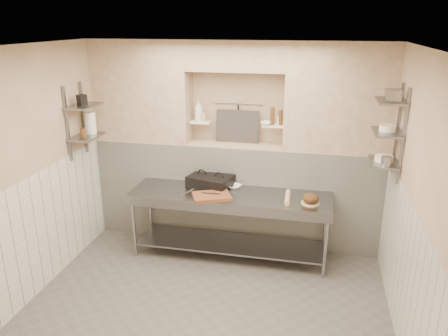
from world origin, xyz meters
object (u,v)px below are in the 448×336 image
(cutting_board, at_px, (212,196))
(rolling_pin, at_px, (288,197))
(panini_press, at_px, (211,181))
(bottle_soap, at_px, (199,111))
(mixing_bowl, at_px, (234,186))
(bowl_alcove, at_px, (266,123))
(prep_table, at_px, (230,212))
(jug_left, at_px, (90,123))
(bread_loaf, at_px, (311,198))

(cutting_board, bearing_deg, rolling_pin, 8.42)
(panini_press, xyz_separation_m, bottle_soap, (-0.25, 0.35, 0.88))
(mixing_bowl, bearing_deg, rolling_pin, -18.66)
(bowl_alcove, bearing_deg, bottle_soap, 177.01)
(bottle_soap, bearing_deg, prep_table, -45.94)
(panini_press, distance_m, jug_left, 1.76)
(cutting_board, relative_size, bottle_soap, 1.62)
(prep_table, distance_m, panini_press, 0.51)
(panini_press, bearing_deg, prep_table, -21.06)
(mixing_bowl, relative_size, jug_left, 0.68)
(rolling_pin, xyz_separation_m, bottle_soap, (-1.30, 0.60, 0.93))
(bottle_soap, bearing_deg, rolling_pin, -24.79)
(bread_loaf, bearing_deg, prep_table, 174.87)
(panini_press, bearing_deg, bowl_alcove, 38.52)
(bread_loaf, height_order, bottle_soap, bottle_soap)
(jug_left, bearing_deg, bowl_alcove, 13.35)
(jug_left, bearing_deg, bread_loaf, -1.67)
(prep_table, height_order, panini_press, panini_press)
(bowl_alcove, bearing_deg, cutting_board, -129.84)
(bowl_alcove, bearing_deg, jug_left, -166.65)
(panini_press, xyz_separation_m, cutting_board, (0.11, -0.39, -0.05))
(bowl_alcove, relative_size, jug_left, 0.52)
(prep_table, bearing_deg, mixing_bowl, 87.72)
(rolling_pin, distance_m, jug_left, 2.74)
(cutting_board, xyz_separation_m, bowl_alcove, (0.58, 0.69, 0.81))
(jug_left, bearing_deg, mixing_bowl, 6.97)
(mixing_bowl, relative_size, bread_loaf, 0.95)
(mixing_bowl, bearing_deg, panini_press, 179.81)
(panini_press, xyz_separation_m, rolling_pin, (1.05, -0.25, -0.04))
(prep_table, distance_m, bowl_alcove, 1.27)
(bottle_soap, xyz_separation_m, jug_left, (-1.32, -0.58, -0.10))
(panini_press, relative_size, bottle_soap, 2.21)
(bottle_soap, relative_size, jug_left, 1.03)
(panini_press, relative_size, jug_left, 2.28)
(panini_press, height_order, bowl_alcove, bowl_alcove)
(bottle_soap, bearing_deg, jug_left, -156.13)
(prep_table, xyz_separation_m, mixing_bowl, (0.01, 0.22, 0.28))
(cutting_board, bearing_deg, bottle_soap, 115.69)
(bread_loaf, bearing_deg, panini_press, 166.70)
(rolling_pin, bearing_deg, bowl_alcove, 123.63)
(rolling_pin, height_order, bread_loaf, bread_loaf)
(cutting_board, relative_size, rolling_pin, 1.14)
(bottle_soap, bearing_deg, panini_press, -54.97)
(mixing_bowl, xyz_separation_m, bottle_soap, (-0.57, 0.35, 0.93))
(cutting_board, bearing_deg, panini_press, 105.76)
(bowl_alcove, bearing_deg, panini_press, -156.22)
(prep_table, relative_size, mixing_bowl, 13.50)
(rolling_pin, height_order, jug_left, jug_left)
(panini_press, bearing_deg, rolling_pin, 1.44)
(mixing_bowl, relative_size, bowl_alcove, 1.31)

